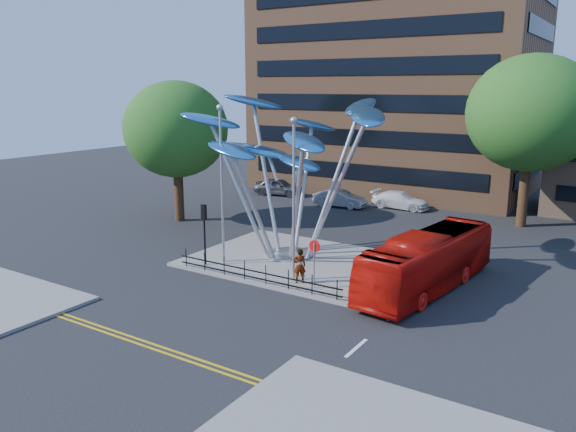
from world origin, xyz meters
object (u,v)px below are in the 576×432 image
Objects in this scene: red_bus at (428,261)px; leaf_sculpture at (290,141)px; parked_car_left at (279,187)px; parked_car_mid at (340,198)px; tree_left at (176,130)px; traffic_light_island at (204,222)px; street_lamp_right at (294,185)px; no_entry_sign_island at (314,256)px; pedestrian at (300,266)px; street_lamp_left at (221,171)px; parked_car_right at (400,200)px; tree_right at (531,113)px.

leaf_sculpture is at bearing -178.73° from red_bus.
parked_car_left is 7.40m from parked_car_mid.
tree_left is 13.84m from parked_car_left.
traffic_light_island reaches higher than red_bus.
street_lamp_right is 3.39× the size of no_entry_sign_island.
traffic_light_island reaches higher than pedestrian.
street_lamp_left is 11.98m from red_bus.
street_lamp_right is (5.00, -0.50, -0.26)m from street_lamp_left.
no_entry_sign_island is (1.50, -0.48, -3.28)m from street_lamp_right.
street_lamp_left reaches higher than pedestrian.
traffic_light_island reaches higher than parked_car_right.
traffic_light_island is 18.45m from parked_car_mid.
street_lamp_left is at bearing -34.38° from tree_left.
street_lamp_right is 1.74× the size of parked_car_right.
tree_right is 21.63m from pedestrian.
leaf_sculpture reaches higher than parked_car_left.
tree_left is at bearing 154.93° from no_entry_sign_island.
street_lamp_right reaches higher than parked_car_left.
street_lamp_right is at bearing -164.24° from parked_car_mid.
parked_car_mid is at bearing 116.79° from parked_car_right.
pedestrian is at bearing 2.56° from traffic_light_island.
no_entry_sign_island is at bearing 0.13° from traffic_light_island.
street_lamp_left is 1.92× the size of parked_car_left.
street_lamp_right is at bearing -154.25° from parked_car_left.
pedestrian is (-1.00, 0.25, -0.77)m from no_entry_sign_island.
tree_left reaches higher than street_lamp_left.
street_lamp_left reaches higher than parked_car_mid.
tree_left reaches higher than street_lamp_right.
traffic_light_island is 1.40× the size of no_entry_sign_island.
street_lamp_left is at bearing -124.05° from tree_right.
parked_car_right is at bearing 80.61° from traffic_light_island.
red_bus is 2.37× the size of parked_car_mid.
tree_right is 1.46× the size of street_lamp_right.
tree_left is 11.60m from street_lamp_left.
tree_left is 2.35× the size of parked_car_mid.
no_entry_sign_island is 0.51× the size of parked_car_right.
no_entry_sign_island is 0.56× the size of parked_car_mid.
traffic_light_island is (-2.93, -4.18, -4.26)m from leaf_sculpture.
leaf_sculpture is 2.89× the size of parked_car_mid.
tree_right is 20.64m from street_lamp_right.
pedestrian is at bearing -7.58° from street_lamp_left.
parked_car_right is (12.39, 13.00, -6.10)m from tree_left.
tree_right is at bearing -94.96° from parked_car_right.
tree_left reaches higher than red_bus.
pedestrian is 0.39× the size of parked_car_left.
pedestrian is (-7.00, -19.23, -6.99)m from tree_right.
parked_car_left is at bearing 114.99° from street_lamp_left.
no_entry_sign_island is 20.05m from parked_car_mid.
street_lamp_right is at bearing -66.65° from pedestrian.
pedestrian is at bearing -51.89° from leaf_sculpture.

